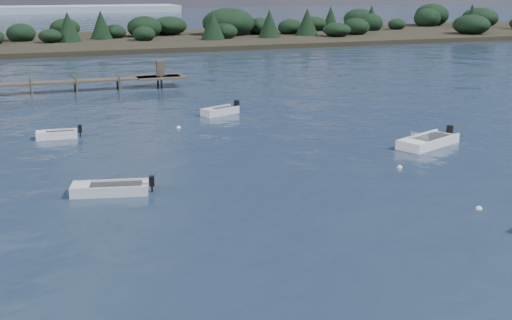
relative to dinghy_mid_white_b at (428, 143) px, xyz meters
name	(u,v)px	position (x,y,z in m)	size (l,w,h in m)	color
ground	(106,74)	(-15.15, 43.32, -0.17)	(400.00, 400.00, 0.00)	#152031
dinghy_mid_white_b	(428,143)	(0.00, 0.00, 0.00)	(5.27, 3.54, 1.31)	silver
dinghy_mid_grey	(110,191)	(-21.41, -2.68, -0.03)	(4.33, 2.36, 1.07)	#B6BBBE
tender_far_grey_b	(220,112)	(-9.83, 14.99, 0.00)	(3.59, 2.31, 1.22)	#B6BBBE
tender_far_white	(57,136)	(-23.08, 11.06, -0.02)	(3.16, 1.35, 1.07)	silver
buoy_b	(479,209)	(-5.11, -11.42, -0.17)	(0.32, 0.32, 0.32)	silver
buoy_e	(179,128)	(-14.29, 11.23, -0.17)	(0.32, 0.32, 0.32)	silver
buoy_extra_a	(400,168)	(-4.71, -3.92, -0.17)	(0.32, 0.32, 0.32)	silver
far_headland	(210,30)	(9.85, 83.32, 1.79)	(190.00, 40.00, 5.80)	black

